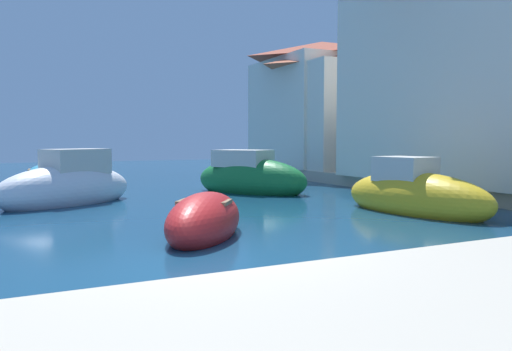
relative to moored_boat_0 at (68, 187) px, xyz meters
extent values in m
plane|color=navy|center=(1.22, -9.17, -0.53)|extent=(80.00, 80.00, 0.00)
cube|color=#BCB29E|center=(14.22, -3.17, -0.28)|extent=(6.00, 32.00, 0.50)
ellipsoid|color=white|center=(-0.04, -0.02, -0.10)|extent=(4.87, 3.91, 1.56)
cube|color=beige|center=(0.28, 0.17, 0.77)|extent=(2.21, 1.94, 0.80)
ellipsoid|color=#197233|center=(6.53, 0.53, -0.07)|extent=(4.07, 4.90, 1.68)
cube|color=beige|center=(6.33, 0.84, 0.75)|extent=(2.23, 2.43, 0.64)
ellipsoid|color=teal|center=(-0.48, 5.43, -0.18)|extent=(1.71, 4.34, 1.28)
cube|color=brown|center=(-0.48, 5.43, 0.24)|extent=(1.19, 0.93, 0.08)
ellipsoid|color=gold|center=(8.38, -6.12, -0.13)|extent=(2.25, 4.80, 1.45)
cube|color=beige|center=(8.32, -5.75, 0.65)|extent=(1.32, 1.61, 0.69)
ellipsoid|color=#B21E1E|center=(2.09, -6.77, -0.21)|extent=(2.91, 3.38, 1.18)
cube|color=brown|center=(2.09, -6.77, 0.18)|extent=(1.22, 1.12, 0.08)
cube|color=silver|center=(14.22, -2.96, 3.81)|extent=(6.68, 8.42, 7.69)
cube|color=silver|center=(14.22, 6.23, 2.61)|extent=(5.86, 6.75, 5.29)
pyramid|color=#B25638|center=(14.22, 6.23, 5.79)|extent=(6.21, 7.16, 1.05)
cube|color=silver|center=(14.22, 7.59, 2.91)|extent=(6.18, 6.48, 5.89)
pyramid|color=#9E422D|center=(14.22, 7.59, 6.41)|extent=(6.55, 6.87, 1.11)
cylinder|color=brown|center=(13.71, -3.60, 0.91)|extent=(0.24, 0.24, 1.88)
sphere|color=#285623|center=(13.71, -3.60, 2.76)|extent=(2.61, 2.61, 2.61)
camera|label=1|loc=(-1.28, -16.29, 1.46)|focal=34.64mm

